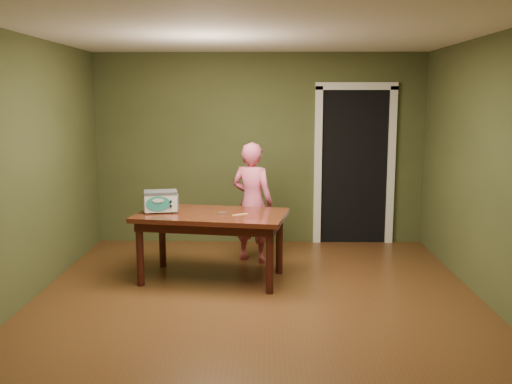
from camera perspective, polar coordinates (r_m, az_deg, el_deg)
floor at (r=5.66m, az=0.06°, el=-11.20°), size 5.00×5.00×0.00m
room_shell at (r=5.31m, az=0.06°, el=6.33°), size 4.52×5.02×2.61m
doorway at (r=8.22m, az=9.48°, el=2.71°), size 1.10×0.66×2.25m
dining_table at (r=6.26m, az=-4.45°, el=-3.01°), size 1.72×1.15×0.75m
toy_oven at (r=6.35m, az=-9.51°, el=-0.84°), size 0.42×0.32×0.23m
baking_pan at (r=6.17m, az=-3.35°, el=-2.12°), size 0.10×0.10×0.02m
spatula at (r=6.13m, az=-1.60°, el=-2.27°), size 0.17×0.12×0.01m
child at (r=6.95m, az=-0.38°, el=-1.04°), size 0.63×0.54×1.47m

